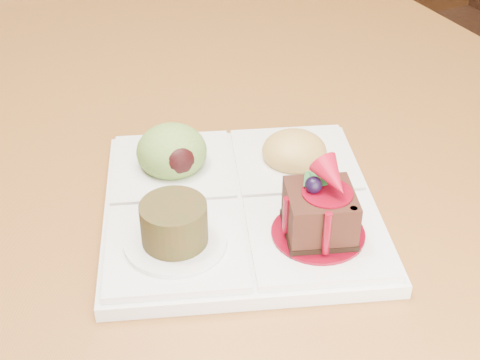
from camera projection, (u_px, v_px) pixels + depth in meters
name	position (u px, v px, depth m)	size (l,w,h in m)	color
ground	(102.00, 336.00, 1.44)	(6.00, 6.00, 0.00)	#512717
dining_table	(50.00, 38.00, 1.04)	(1.00, 1.80, 0.75)	olive
sampler_plate	(238.00, 194.00, 0.56)	(0.28, 0.28, 0.09)	silver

